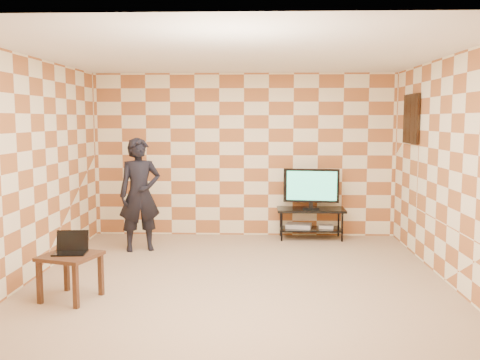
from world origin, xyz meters
The scene contains 14 objects.
floor centered at (0.00, 0.00, 0.00)m, with size 5.00×5.00×0.00m, color tan.
wall_back centered at (0.00, 2.50, 1.35)m, with size 5.00×0.02×2.70m, color #FAEAC0.
wall_front centered at (0.00, -2.50, 1.35)m, with size 5.00×0.02×2.70m, color #FAEAC0.
wall_left centered at (-2.50, 0.00, 1.35)m, with size 0.02×5.00×2.70m, color #FAEAC0.
wall_right centered at (2.50, 0.00, 1.35)m, with size 0.02×5.00×2.70m, color #FAEAC0.
ceiling centered at (0.00, 0.00, 2.70)m, with size 5.00×5.00×0.02m, color white.
wall_art centered at (2.47, 1.55, 1.95)m, with size 0.04×0.72×0.72m.
tv_stand centered at (1.10, 2.24, 0.37)m, with size 1.10×0.49×0.50m.
tv centered at (1.10, 2.24, 0.86)m, with size 0.89×0.20×0.65m.
dvd_player centered at (0.91, 2.28, 0.21)m, with size 0.40×0.29×0.07m, color silver.
game_console centered at (1.35, 2.26, 0.20)m, with size 0.23×0.17×0.05m, color silver.
side_table centered at (-1.78, -0.82, 0.41)m, with size 0.68×0.68×0.50m.
laptop centered at (-1.79, -0.75, 0.55)m, with size 0.37×0.30×0.23m.
person centered at (-1.51, 1.38, 0.84)m, with size 0.61×0.40×1.67m, color black.
Camera 1 is at (0.24, -6.37, 1.95)m, focal length 40.00 mm.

